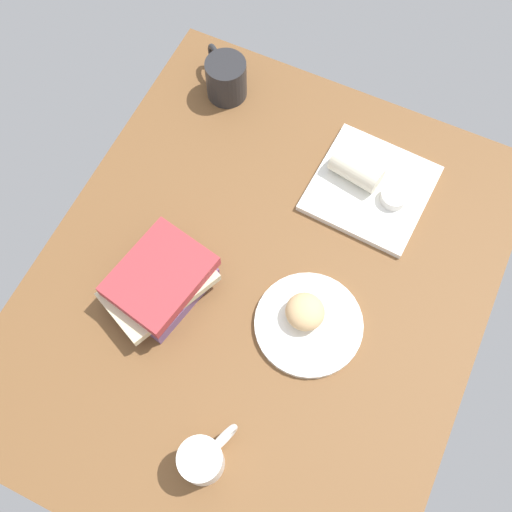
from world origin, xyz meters
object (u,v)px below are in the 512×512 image
object	(u,v)px
breakfast_wrap	(356,169)
coffee_mug	(226,77)
scone_pastry	(305,312)
square_plate	(371,188)
sauce_cup	(394,197)
round_plate	(309,324)
book_stack	(160,282)
second_mug	(203,459)

from	to	relation	value
breakfast_wrap	coffee_mug	distance (cm)	37.60
scone_pastry	breakfast_wrap	distance (cm)	34.37
square_plate	breakfast_wrap	distance (cm)	5.78
sauce_cup	scone_pastry	bearing A→B (deg)	167.92
round_plate	scone_pastry	size ratio (longest dim) A/B	2.76
scone_pastry	breakfast_wrap	world-z (taller)	breakfast_wrap
sauce_cup	book_stack	world-z (taller)	book_stack
round_plate	book_stack	world-z (taller)	book_stack
square_plate	coffee_mug	distance (cm)	42.22
round_plate	second_mug	bearing A→B (deg)	167.92
sauce_cup	book_stack	distance (cm)	52.72
scone_pastry	sauce_cup	size ratio (longest dim) A/B	1.37
book_stack	coffee_mug	distance (cm)	51.80
scone_pastry	coffee_mug	size ratio (longest dim) A/B	0.62
coffee_mug	breakfast_wrap	bearing A→B (deg)	-104.91
square_plate	book_stack	world-z (taller)	book_stack
sauce_cup	book_stack	bearing A→B (deg)	137.79
book_stack	round_plate	bearing A→B (deg)	-79.11
square_plate	book_stack	xyz separation A→B (cm)	(-40.13, 30.01, 3.66)
square_plate	breakfast_wrap	bearing A→B (deg)	78.47
square_plate	sauce_cup	world-z (taller)	sauce_cup
round_plate	square_plate	xyz separation A→B (cm)	(34.37, -0.05, 0.10)
square_plate	coffee_mug	bearing A→B (deg)	75.44
second_mug	book_stack	bearing A→B (deg)	41.31
breakfast_wrap	second_mug	size ratio (longest dim) A/B	0.90
coffee_mug	round_plate	bearing A→B (deg)	-137.89
scone_pastry	square_plate	world-z (taller)	scone_pastry
book_stack	coffee_mug	bearing A→B (deg)	11.86
book_stack	sauce_cup	bearing A→B (deg)	-42.21
breakfast_wrap	second_mug	bearing A→B (deg)	-172.36
round_plate	breakfast_wrap	size ratio (longest dim) A/B	1.94
scone_pastry	square_plate	bearing A→B (deg)	-2.59
scone_pastry	coffee_mug	xyz separation A→B (cm)	(43.93, 39.14, 1.04)
sauce_cup	coffee_mug	world-z (taller)	coffee_mug
coffee_mug	second_mug	size ratio (longest dim) A/B	1.03
round_plate	breakfast_wrap	distance (cm)	35.71
square_plate	breakfast_wrap	world-z (taller)	breakfast_wrap
scone_pastry	coffee_mug	bearing A→B (deg)	41.70
square_plate	coffee_mug	xyz separation A→B (cm)	(10.56, 40.65, 4.32)
square_plate	second_mug	size ratio (longest dim) A/B	1.97
breakfast_wrap	book_stack	xyz separation A→B (cm)	(-41.01, 25.69, -0.08)
round_plate	coffee_mug	xyz separation A→B (cm)	(44.92, 40.60, 4.42)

